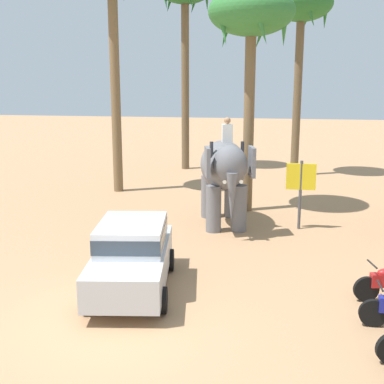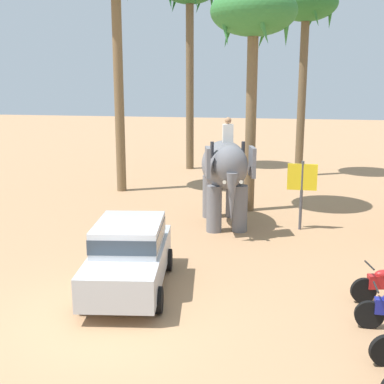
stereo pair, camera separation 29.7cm
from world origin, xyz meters
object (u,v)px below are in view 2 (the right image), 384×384
Objects in this scene: elephant_with_mahout at (225,171)px; palm_tree_far_back at (253,18)px; palm_tree_left_of_road at (306,10)px; car_sedan_foreground at (129,253)px; signboard_yellow at (302,182)px.

palm_tree_far_back reaches higher than elephant_with_mahout.
palm_tree_left_of_road is at bearing 76.11° from palm_tree_far_back.
palm_tree_far_back is (-1.97, -7.97, -1.24)m from palm_tree_left_of_road.
elephant_with_mahout is at bearing -105.52° from palm_tree_far_back.
elephant_with_mahout is 0.48× the size of palm_tree_far_back.
palm_tree_far_back is at bearing -103.89° from palm_tree_left_of_road.
palm_tree_far_back reaches higher than car_sedan_foreground.
palm_tree_left_of_road is at bearing 75.74° from elephant_with_mahout.
palm_tree_far_back is 6.35m from signboard_yellow.
palm_tree_far_back reaches higher than signboard_yellow.
car_sedan_foreground is 1.07× the size of elephant_with_mahout.
palm_tree_left_of_road is 12.31m from signboard_yellow.
elephant_with_mahout is 0.41× the size of palm_tree_left_of_road.
elephant_with_mahout is at bearing -104.26° from palm_tree_left_of_road.
palm_tree_left_of_road is at bearing 75.60° from car_sedan_foreground.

